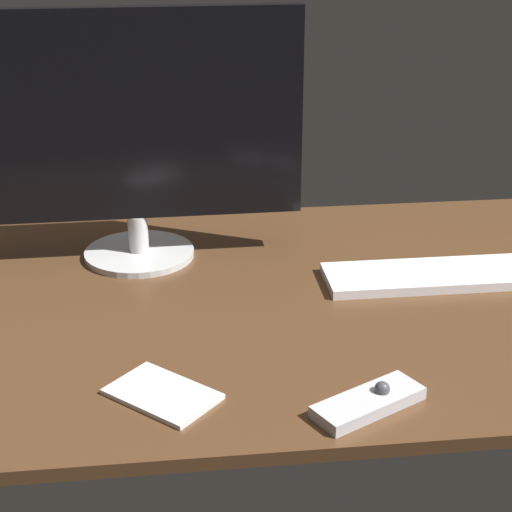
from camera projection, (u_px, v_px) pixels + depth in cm
name	position (u px, v px, depth cm)	size (l,w,h in cm)	color
desk	(232.00, 305.00, 140.86)	(140.00, 84.00, 2.00)	#4C301C
monitor	(132.00, 128.00, 147.08)	(59.98, 20.26, 44.96)	silver
keyboard	(440.00, 275.00, 147.25)	(40.50, 11.90, 1.65)	white
media_remote	(369.00, 402.00, 110.82)	(16.49, 12.32, 3.16)	#B7B7BC
notepad	(162.00, 394.00, 113.58)	(14.35, 9.18, 0.71)	silver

